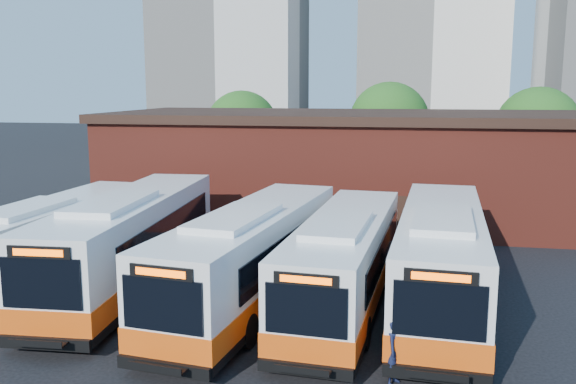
% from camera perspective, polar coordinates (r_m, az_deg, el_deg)
% --- Properties ---
extents(ground, '(220.00, 220.00, 0.00)m').
position_cam_1_polar(ground, '(19.10, 0.11, -14.50)').
color(ground, black).
extents(bus_farwest, '(3.11, 12.69, 3.43)m').
position_cam_1_polar(bus_farwest, '(26.67, -21.23, -4.58)').
color(bus_farwest, white).
rests_on(bus_farwest, ground).
extents(bus_west, '(3.66, 14.15, 3.82)m').
position_cam_1_polar(bus_west, '(24.98, -14.45, -4.74)').
color(bus_west, white).
rests_on(bus_west, ground).
extents(bus_midwest, '(4.43, 13.68, 3.67)m').
position_cam_1_polar(bus_midwest, '(22.28, -3.36, -6.37)').
color(bus_midwest, white).
rests_on(bus_midwest, ground).
extents(bus_mideast, '(3.55, 12.90, 3.48)m').
position_cam_1_polar(bus_mideast, '(22.07, 5.35, -6.80)').
color(bus_mideast, white).
rests_on(bus_mideast, ground).
extents(bus_east, '(3.65, 13.73, 3.70)m').
position_cam_1_polar(bus_east, '(22.65, 14.09, -6.35)').
color(bus_east, white).
rests_on(bus_east, ground).
extents(transit_worker, '(0.62, 0.78, 1.86)m').
position_cam_1_polar(transit_worker, '(16.95, 9.92, -14.46)').
color(transit_worker, '#121936').
rests_on(transit_worker, ground).
extents(depot_building, '(28.60, 12.60, 6.40)m').
position_cam_1_polar(depot_building, '(37.54, 5.76, 2.66)').
color(depot_building, maroon).
rests_on(depot_building, ground).
extents(tree_west, '(6.00, 6.00, 7.65)m').
position_cam_1_polar(tree_west, '(50.97, -4.33, 6.09)').
color(tree_west, '#382314').
rests_on(tree_west, ground).
extents(tree_mid, '(6.56, 6.56, 8.36)m').
position_cam_1_polar(tree_mid, '(51.21, 9.43, 6.49)').
color(tree_mid, '#382314').
rests_on(tree_mid, ground).
extents(tree_east, '(6.24, 6.24, 7.96)m').
position_cam_1_polar(tree_east, '(49.20, 22.30, 5.48)').
color(tree_east, '#382314').
rests_on(tree_east, ground).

